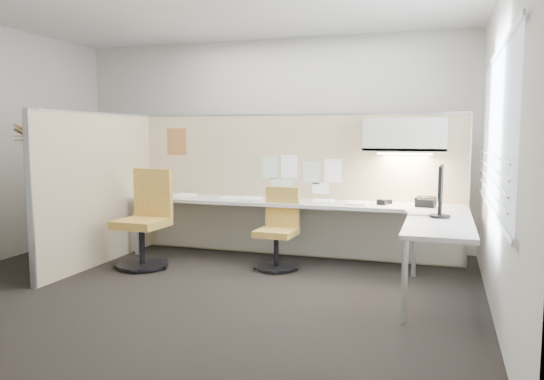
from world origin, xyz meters
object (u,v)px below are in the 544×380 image
(chair_right, at_px, (278,232))
(phone, at_px, (425,202))
(chair_left, at_px, (146,222))
(monitor, at_px, (441,188))
(desk, at_px, (314,215))

(chair_right, bearing_deg, phone, 15.82)
(chair_right, xyz_separation_m, phone, (1.58, 0.33, 0.36))
(chair_left, height_order, chair_right, chair_left)
(chair_left, relative_size, chair_right, 1.22)
(chair_left, relative_size, phone, 4.67)
(chair_left, bearing_deg, monitor, 3.12)
(desk, distance_m, monitor, 1.55)
(desk, xyz_separation_m, chair_left, (-1.84, -0.60, -0.09))
(chair_left, xyz_separation_m, monitor, (3.21, 0.00, 0.50))
(desk, bearing_deg, monitor, -23.48)
(monitor, distance_m, phone, 0.77)
(chair_left, xyz_separation_m, chair_right, (1.48, 0.39, -0.09))
(chair_left, distance_m, phone, 3.15)
(chair_right, height_order, monitor, monitor)
(chair_left, height_order, monitor, monitor)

